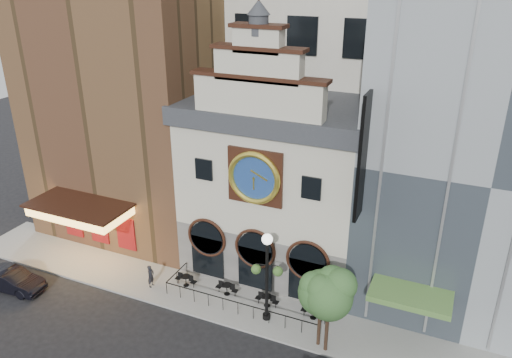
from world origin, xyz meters
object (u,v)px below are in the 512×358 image
Objects in this scene: bistro_0 at (186,280)px; tree_right at (322,289)px; bistro_1 at (227,288)px; car_left at (12,280)px; bistro_3 at (313,312)px; tree_left at (330,293)px; bistro_2 at (267,300)px; lamppost at (267,268)px; pedestrian at (151,276)px.

bistro_0 is 0.30× the size of tree_right.
car_left is (-13.77, -5.24, 0.15)m from bistro_1.
car_left is at bearing -165.25° from bistro_3.
tree_left reaches higher than tree_right.
lamppost reaches higher than bistro_2.
lamppost is (6.41, -0.98, 3.27)m from bistro_0.
lamppost is at bearing -68.86° from bistro_2.
bistro_1 is at bearing -77.04° from pedestrian.
car_left is 2.85× the size of pedestrian.
bistro_2 is at bearing -1.03° from bistro_1.
car_left is at bearing -155.10° from bistro_0.
pedestrian is at bearing 176.24° from tree_right.
tree_right is (12.24, -0.80, 3.01)m from pedestrian.
bistro_3 is at bearing -79.34° from car_left.
bistro_1 is 5.33m from pedestrian.
pedestrian is (-5.17, -1.27, 0.35)m from bistro_1.
bistro_0 is at bearing -178.54° from bistro_3.
pedestrian is at bearing 166.84° from lamppost.
bistro_1 and bistro_2 have the same top height.
tree_left is at bearing -56.54° from bistro_3.
pedestrian is (-8.10, -1.22, 0.35)m from bistro_2.
lamppost is at bearing 165.07° from tree_left.
tree_left is (4.66, -2.30, 3.45)m from bistro_2.
tree_left reaches higher than bistro_3.
bistro_0 is at bearing -69.20° from car_left.
bistro_2 is (5.96, 0.20, 0.00)m from bistro_0.
lamppost reaches higher than tree_left.
bistro_3 is at bearing 0.64° from bistro_2.
tree_right is (4.14, -2.02, 3.36)m from bistro_2.
pedestrian reaches higher than car_left.
bistro_3 is 0.30× the size of tree_right.
bistro_3 is (6.05, -0.02, 0.00)m from bistro_1.
bistro_3 is (3.12, 0.03, 0.00)m from bistro_2.
bistro_0 is 5.96m from bistro_2.
pedestrian is (-2.14, -1.02, 0.35)m from bistro_0.
lamppost reaches higher than car_left.
tree_right reaches higher than pedestrian.
bistro_3 is at bearing 116.37° from tree_right.
bistro_2 is 1.00× the size of bistro_3.
bistro_1 is 0.97× the size of pedestrian.
tree_left is (12.76, -1.08, 3.10)m from pedestrian.
tree_right is at bearing -26.07° from bistro_2.
tree_left is at bearing -86.40° from car_left.
lamppost is at bearing -90.58° from pedestrian.
pedestrian is 0.27× the size of lamppost.
car_left reaches higher than bistro_3.
bistro_1 is (3.03, 0.25, 0.00)m from bistro_0.
lamppost is at bearing -155.55° from bistro_3.
bistro_3 is 20.50m from car_left.
bistro_3 is 4.44m from tree_left.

